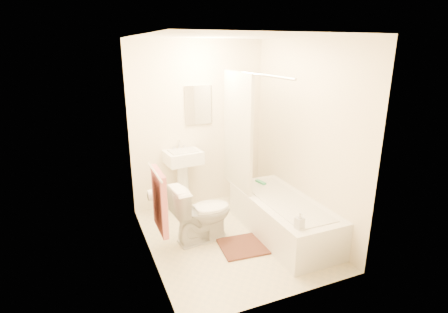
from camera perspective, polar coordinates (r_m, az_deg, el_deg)
name	(u,v)px	position (r m, az deg, el deg)	size (l,w,h in m)	color
floor	(232,238)	(4.50, 1.27, -13.14)	(2.40, 2.40, 0.00)	beige
ceiling	(233,36)	(3.88, 1.52, 19.07)	(2.40, 2.40, 0.00)	white
wall_back	(199,125)	(5.11, -4.17, 5.09)	(2.00, 0.02, 2.40)	beige
wall_left	(145,156)	(3.74, -12.71, 0.07)	(0.02, 2.40, 2.40)	beige
wall_right	(305,138)	(4.52, 13.05, 3.03)	(0.02, 2.40, 2.40)	beige
mirror	(199,105)	(5.04, -4.17, 8.38)	(0.40, 0.03, 0.55)	white
curtain_rod	(253,74)	(4.11, 4.81, 13.34)	(0.03, 0.03, 1.70)	silver
shower_curtain	(238,133)	(4.58, 2.24, 3.93)	(0.04, 0.80, 1.55)	silver
towel_bar	(155,172)	(3.55, -11.22, -2.50)	(0.02, 0.02, 0.60)	silver
towel	(160,201)	(3.67, -10.46, -7.14)	(0.06, 0.45, 0.66)	#CC7266
toilet_paper	(153,195)	(4.04, -11.58, -6.13)	(0.12, 0.12, 0.11)	white
toilet	(202,213)	(4.31, -3.64, -9.14)	(0.42, 0.74, 0.73)	white
sink	(183,178)	(5.10, -6.66, -3.43)	(0.49, 0.40, 0.97)	white
bathtub	(283,217)	(4.55, 9.53, -9.71)	(0.73, 1.66, 0.47)	white
bath_mat	(248,245)	(4.34, 3.90, -14.26)	(0.66, 0.50, 0.02)	#55291E
soap_bottle	(300,221)	(3.79, 12.25, -10.19)	(0.08, 0.08, 0.18)	white
scrub_brush	(261,182)	(4.91, 6.01, -4.23)	(0.05, 0.18, 0.04)	#39A36A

